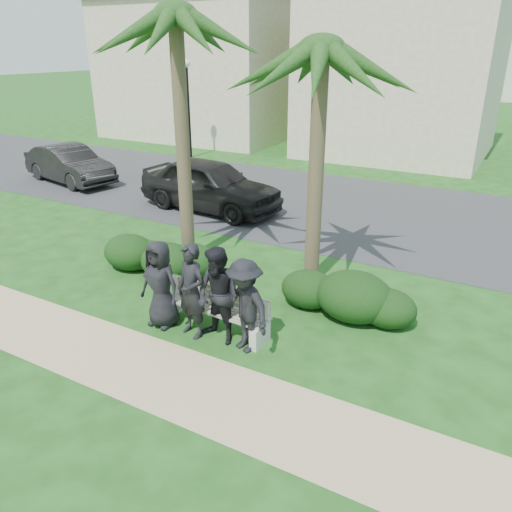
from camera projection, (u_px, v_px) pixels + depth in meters
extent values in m
plane|color=#184413|center=(202.00, 318.00, 9.59)|extent=(160.00, 160.00, 0.00)
cube|color=tan|center=(139.00, 366.00, 8.15)|extent=(30.00, 1.60, 0.01)
cube|color=#2D2D30|center=(345.00, 208.00, 16.02)|extent=(160.00, 8.00, 0.01)
cube|color=#C8B796|center=(208.00, 71.00, 28.09)|extent=(10.00, 8.00, 7.00)
cube|color=#C8B796|center=(404.00, 76.00, 23.15)|extent=(8.00, 8.00, 7.00)
cylinder|color=black|center=(189.00, 113.00, 22.50)|extent=(0.12, 0.12, 4.00)
sphere|color=white|center=(186.00, 63.00, 21.68)|extent=(0.36, 0.36, 0.36)
cube|color=gray|center=(213.00, 310.00, 9.05)|extent=(2.17, 0.57, 0.04)
cube|color=gray|center=(219.00, 294.00, 9.13)|extent=(2.15, 0.11, 0.25)
cube|color=beige|center=(170.00, 307.00, 9.58)|extent=(0.16, 0.50, 0.39)
cube|color=beige|center=(261.00, 334.00, 8.68)|extent=(0.16, 0.50, 0.39)
imported|color=black|center=(160.00, 284.00, 9.06)|extent=(0.83, 0.56, 1.66)
imported|color=black|center=(191.00, 291.00, 8.71)|extent=(0.72, 0.57, 1.75)
imported|color=black|center=(218.00, 296.00, 8.53)|extent=(0.96, 0.81, 1.75)
imported|color=black|center=(245.00, 306.00, 8.30)|extent=(1.22, 0.95, 1.67)
ellipsoid|color=black|center=(146.00, 254.00, 11.64)|extent=(1.05, 0.87, 0.69)
ellipsoid|color=black|center=(130.00, 251.00, 11.61)|extent=(1.27, 1.05, 0.83)
ellipsoid|color=black|center=(192.00, 260.00, 11.21)|extent=(1.20, 0.99, 0.78)
ellipsoid|color=black|center=(309.00, 288.00, 9.94)|extent=(1.14, 0.94, 0.74)
ellipsoid|color=black|center=(354.00, 295.00, 9.42)|extent=(1.48, 1.22, 0.96)
ellipsoid|color=black|center=(387.00, 307.00, 9.25)|extent=(1.10, 0.91, 0.72)
ellipsoid|color=black|center=(167.00, 260.00, 11.11)|extent=(1.27, 1.05, 0.83)
cylinder|color=brown|center=(183.00, 148.00, 11.17)|extent=(0.32, 0.32, 5.42)
cylinder|color=brown|center=(316.00, 175.00, 10.18)|extent=(0.32, 0.32, 4.78)
imported|color=black|center=(210.00, 185.00, 15.62)|extent=(4.85, 2.27, 1.61)
imported|color=black|center=(69.00, 164.00, 18.82)|extent=(4.39, 2.26, 1.38)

